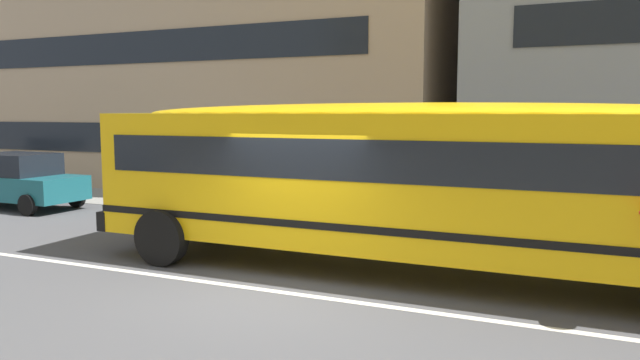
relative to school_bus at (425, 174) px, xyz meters
name	(u,v)px	position (x,y,z in m)	size (l,w,h in m)	color
ground_plane	(279,292)	(-1.85, -1.94, -1.80)	(400.00, 400.00, 0.00)	#4C4C4F
sidewalk_far	(405,218)	(-1.85, 5.37, -1.79)	(120.00, 3.00, 0.01)	gray
lane_centreline	(279,292)	(-1.85, -1.94, -1.80)	(110.00, 0.16, 0.01)	silver
school_bus	(425,174)	(0.00, 0.00, 0.00)	(13.56, 3.20, 3.03)	yellow
parked_car_teal_end_of_row	(20,180)	(-12.85, 2.42, -0.96)	(3.95, 1.97, 1.64)	#195B66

